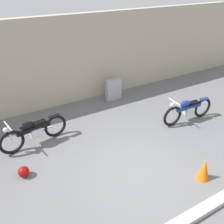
# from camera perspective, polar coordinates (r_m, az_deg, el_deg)

# --- Properties ---
(ground_plane) EXTENTS (40.00, 40.00, 0.00)m
(ground_plane) POSITION_cam_1_polar(r_m,az_deg,el_deg) (6.39, 5.39, -13.55)
(ground_plane) COLOR slate
(building_wall) EXTENTS (18.00, 0.30, 3.14)m
(building_wall) POSITION_cam_1_polar(r_m,az_deg,el_deg) (9.14, -10.79, 11.22)
(building_wall) COLOR #B2A893
(building_wall) RESTS_ON ground_plane
(curb_strip) EXTENTS (18.00, 0.24, 0.12)m
(curb_strip) POSITION_cam_1_polar(r_m,az_deg,el_deg) (5.54, 16.12, -22.81)
(curb_strip) COLOR #B7B2A8
(curb_strip) RESTS_ON ground_plane
(stone_marker) EXTENTS (0.61, 0.22, 0.81)m
(stone_marker) POSITION_cam_1_polar(r_m,az_deg,el_deg) (9.58, 0.34, 5.15)
(stone_marker) COLOR #9E9EA3
(stone_marker) RESTS_ON ground_plane
(helmet) EXTENTS (0.27, 0.27, 0.27)m
(helmet) POSITION_cam_1_polar(r_m,az_deg,el_deg) (6.54, -19.53, -12.73)
(helmet) COLOR maroon
(helmet) RESTS_ON ground_plane
(traffic_cone) EXTENTS (0.32, 0.32, 0.55)m
(traffic_cone) POSITION_cam_1_polar(r_m,az_deg,el_deg) (6.41, 20.24, -12.19)
(traffic_cone) COLOR orange
(traffic_cone) RESTS_ON ground_plane
(motorcycle_blue) EXTENTS (1.97, 0.55, 0.88)m
(motorcycle_blue) POSITION_cam_1_polar(r_m,az_deg,el_deg) (8.48, 16.93, 0.51)
(motorcycle_blue) COLOR black
(motorcycle_blue) RESTS_ON ground_plane
(motorcycle_black) EXTENTS (1.99, 0.61, 0.90)m
(motorcycle_black) POSITION_cam_1_polar(r_m,az_deg,el_deg) (7.35, -17.45, -4.29)
(motorcycle_black) COLOR black
(motorcycle_black) RESTS_ON ground_plane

